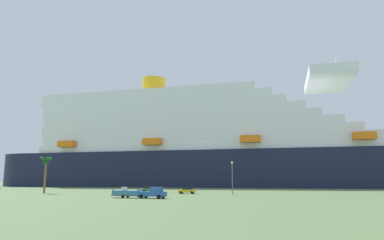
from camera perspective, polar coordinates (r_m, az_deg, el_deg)
ground_plane at (r=117.68m, az=-4.64°, el=-11.40°), size 600.00×600.00×0.00m
cruise_ship at (r=163.18m, az=1.65°, el=-4.62°), size 219.51×48.08×62.57m
pickup_truck at (r=69.83m, az=-6.39°, el=-11.79°), size 5.87×3.05×2.20m
small_boat_on_trailer at (r=72.31m, az=-10.17°, el=-11.69°), size 8.04×3.00×2.15m
palm_tree at (r=102.21m, az=-22.80°, el=-6.63°), size 3.33×3.38×9.77m
street_lamp at (r=86.71m, az=6.60°, el=-8.61°), size 0.56×0.56×7.96m
parked_car_green_wagon at (r=101.18m, az=-6.91°, el=-11.19°), size 4.85×2.22×1.58m
parked_car_yellow_taxi at (r=90.96m, az=-0.78°, el=-11.45°), size 4.43×2.28×1.58m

